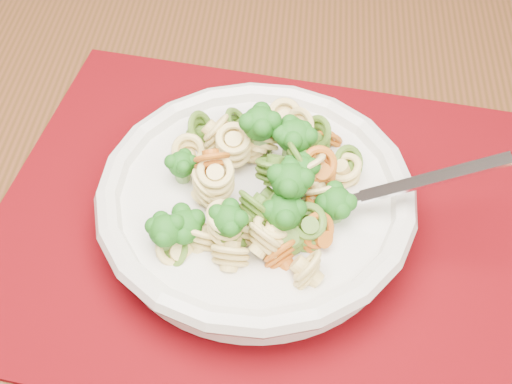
{
  "coord_description": "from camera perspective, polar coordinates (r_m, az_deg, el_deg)",
  "views": [
    {
      "loc": [
        -0.2,
        0.13,
        1.24
      ],
      "look_at": [
        -0.19,
        0.48,
        0.82
      ],
      "focal_mm": 50.0,
      "sensor_mm": 36.0,
      "label": 1
    }
  ],
  "objects": [
    {
      "name": "dining_table",
      "position": [
        0.7,
        2.1,
        -4.05
      ],
      "size": [
        1.5,
        1.07,
        0.78
      ],
      "rotation": [
        0.0,
        0.0,
        -0.13
      ],
      "color": "#562D18",
      "rests_on": "ground"
    },
    {
      "name": "pasta_broccoli_heap",
      "position": [
        0.54,
        0.0,
        0.41
      ],
      "size": [
        0.21,
        0.21,
        0.06
      ],
      "primitive_type": null,
      "color": "#D5BA69",
      "rests_on": "pasta_bowl"
    },
    {
      "name": "fork",
      "position": [
        0.53,
        5.81,
        -1.09
      ],
      "size": [
        0.18,
        0.03,
        0.08
      ],
      "primitive_type": null,
      "rotation": [
        0.0,
        -0.35,
        0.01
      ],
      "color": "silver",
      "rests_on": "pasta_bowl"
    },
    {
      "name": "placemat",
      "position": [
        0.58,
        1.49,
        -2.53
      ],
      "size": [
        0.53,
        0.46,
        0.0
      ],
      "primitive_type": "cube",
      "rotation": [
        0.0,
        0.0,
        -0.27
      ],
      "color": "#54030A",
      "rests_on": "dining_table"
    },
    {
      "name": "pasta_bowl",
      "position": [
        0.56,
        0.0,
        -0.73
      ],
      "size": [
        0.25,
        0.25,
        0.05
      ],
      "color": "beige",
      "rests_on": "placemat"
    }
  ]
}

